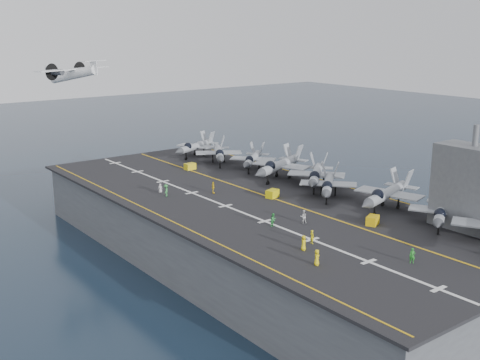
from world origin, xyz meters
TOP-DOWN VIEW (x-y plane):
  - ground at (0.00, 0.00)m, footprint 500.00×500.00m
  - hull at (0.00, 0.00)m, footprint 36.00×90.00m
  - flight_deck at (0.00, 0.00)m, footprint 38.00×92.00m
  - foul_line at (3.00, 0.00)m, footprint 0.35×90.00m
  - landing_centerline at (-6.00, 0.00)m, footprint 0.50×90.00m
  - deck_edge_port at (-17.00, 0.00)m, footprint 0.25×90.00m
  - deck_edge_stbd at (18.50, 0.00)m, footprint 0.25×90.00m
  - island_superstructure at (15.00, -30.00)m, footprint 5.00×10.00m
  - fighter_jet_1 at (12.75, -27.12)m, footprint 16.56×14.98m
  - fighter_jet_2 at (13.05, -16.99)m, footprint 18.19×14.58m
  - fighter_jet_3 at (10.66, -6.52)m, footprint 17.09×16.69m
  - fighter_jet_4 at (13.45, -0.76)m, footprint 18.23×17.73m
  - fighter_jet_5 at (12.47, 8.15)m, footprint 19.41×16.40m
  - fighter_jet_6 at (13.29, 17.31)m, footprint 16.34×15.78m
  - fighter_jet_7 at (11.08, 25.94)m, footprint 15.99×17.53m
  - fighter_jet_8 at (11.33, 35.23)m, footprint 16.75×14.40m
  - tow_cart_a at (5.51, -20.71)m, footprint 2.62×2.23m
  - tow_cart_b at (3.26, -0.75)m, footprint 2.56×2.05m
  - tow_cart_c at (3.37, 25.18)m, footprint 2.26×1.56m
  - crew_0 at (-11.85, -26.91)m, footprint 1.44×1.33m
  - crew_1 at (-7.05, -21.11)m, footprint 0.85×1.20m
  - crew_2 at (-6.44, -12.45)m, footprint 1.34×1.07m
  - crew_3 at (-10.63, 10.87)m, footprint 1.41×1.48m
  - crew_4 at (-3.16, 7.51)m, footprint 1.40×1.49m
  - crew_5 at (-10.22, 13.55)m, footprint 1.06×1.14m
  - crew_6 at (-2.09, -33.46)m, footprint 1.35×1.36m
  - crew_7 at (-2.02, -14.06)m, footprint 1.44×1.25m
  - transport_plane at (-9.62, 50.63)m, footprint 23.42×20.04m
  - crew_8 at (-9.62, -22.19)m, footprint 1.44×1.33m

SIDE VIEW (x-z plane):
  - ground at x=0.00m, z-range 0.00..0.00m
  - hull at x=0.00m, z-range 0.00..10.00m
  - flight_deck at x=0.00m, z-range 10.00..10.40m
  - foul_line at x=3.00m, z-range 10.41..10.43m
  - landing_centerline at x=-6.00m, z-range 10.41..10.43m
  - deck_edge_port at x=-17.00m, z-range 10.41..10.43m
  - deck_edge_stbd at x=18.50m, z-range 10.41..10.43m
  - tow_cart_c at x=3.37m, z-range 10.40..11.70m
  - tow_cart_a at x=5.51m, z-range 10.40..11.73m
  - tow_cart_b at x=3.26m, z-range 10.40..11.73m
  - crew_5 at x=-10.22m, z-range 10.40..11.99m
  - crew_1 at x=-7.05m, z-range 10.40..12.29m
  - crew_6 at x=-2.09m, z-range 10.40..12.32m
  - crew_2 at x=-6.44m, z-range 10.40..12.35m
  - crew_0 at x=-11.85m, z-range 10.40..12.40m
  - crew_8 at x=-9.62m, z-range 10.40..12.40m
  - crew_7 at x=-2.02m, z-range 10.40..12.41m
  - crew_3 at x=-10.63m, z-range 10.40..12.45m
  - crew_4 at x=-3.16m, z-range 10.40..12.47m
  - fighter_jet_6 at x=13.29m, z-range 10.40..15.15m
  - fighter_jet_1 at x=12.75m, z-range 10.40..15.19m
  - fighter_jet_8 at x=11.33m, z-range 10.40..15.30m
  - fighter_jet_3 at x=10.66m, z-range 10.40..15.39m
  - fighter_jet_7 at x=11.08m, z-range 10.40..15.47m
  - fighter_jet_4 at x=13.45m, z-range 10.40..15.71m
  - fighter_jet_2 at x=13.05m, z-range 10.40..15.91m
  - fighter_jet_5 at x=12.47m, z-range 10.40..16.12m
  - island_superstructure at x=15.00m, z-range 10.40..25.40m
  - transport_plane at x=-9.62m, z-range 26.21..30.88m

